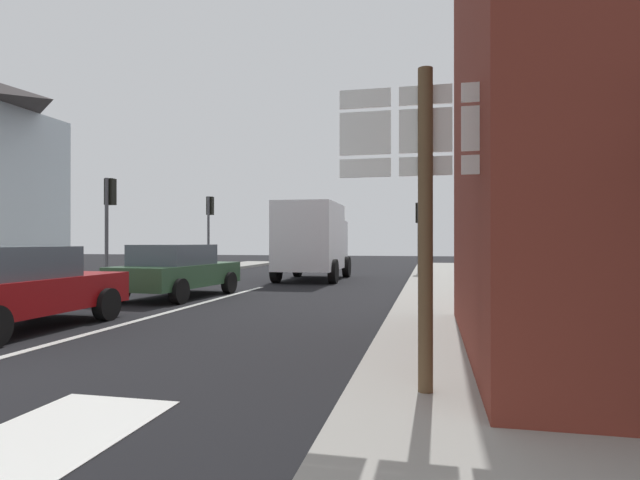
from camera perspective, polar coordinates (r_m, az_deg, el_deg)
The scene contains 12 objects.
ground_plane at distance 15.54m, azimuth -8.99°, elevation -5.91°, with size 80.00×80.00×0.00m, color black.
sidewalk_right at distance 12.50m, azimuth 14.08°, elevation -6.99°, with size 2.38×44.00×0.14m, color gray.
sidewalk_left at distance 17.06m, azimuth -30.81°, elevation -5.14°, with size 2.38×44.00×0.14m, color gray.
lane_centre_stripe at distance 11.92m, azimuth -16.05°, elevation -7.64°, with size 0.16×12.00×0.01m, color silver.
lane_turn_arrow at distance 4.78m, azimuth -28.82°, elevation -19.13°, with size 1.20×2.20×0.01m, color silver.
sedan_near at distance 10.30m, azimuth -31.41°, elevation -4.58°, with size 1.97×4.20×1.47m.
sedan_far at distance 14.65m, azimuth -15.74°, elevation -3.28°, with size 2.22×4.32×1.47m.
delivery_truck at distance 20.41m, azimuth -0.83°, elevation 0.10°, with size 2.55×5.04×3.05m.
route_sign_post at distance 4.93m, azimuth 11.76°, elevation 5.00°, with size 1.66×0.14×3.20m.
traffic_light_near_left at distance 18.78m, azimuth -22.60°, elevation 3.48°, with size 0.30×0.49×3.71m.
traffic_light_far_right at distance 23.24m, azimuth 11.06°, elevation 2.02°, with size 0.30×0.49×3.29m.
traffic_light_far_left at distance 25.79m, azimuth -12.29°, elevation 2.60°, with size 0.30×0.49×3.78m.
Camera 1 is at (5.61, -4.40, 1.56)m, focal length 28.49 mm.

